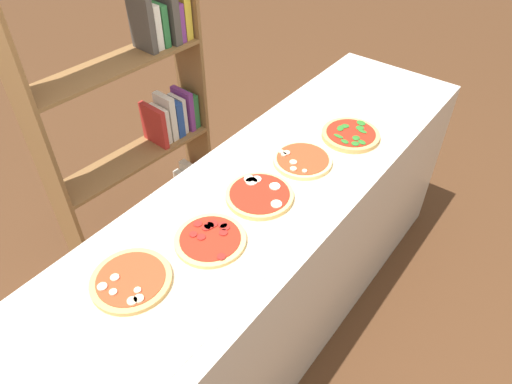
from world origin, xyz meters
name	(u,v)px	position (x,y,z in m)	size (l,w,h in m)	color
ground_plane	(256,331)	(0.00, 0.00, 0.00)	(12.00, 12.00, 0.00)	#4C2D19
counter	(256,274)	(0.00, 0.00, 0.46)	(2.56, 0.63, 0.91)	beige
parchment_paper	(256,196)	(0.00, 0.00, 0.92)	(2.35, 0.51, 0.00)	beige
pizza_mushroom_0	(131,280)	(-0.55, 0.06, 0.93)	(0.25, 0.25, 0.03)	tan
pizza_pepperoni_1	(210,239)	(-0.27, -0.02, 0.93)	(0.24, 0.24, 0.02)	#DBB26B
pizza_mozzarella_2	(260,195)	(0.00, -0.02, 0.93)	(0.25, 0.25, 0.03)	#DBB26B
pizza_mushroom_3	(302,160)	(0.27, -0.03, 0.93)	(0.24, 0.24, 0.03)	#E5C17F
pizza_spinach_4	(351,135)	(0.55, -0.09, 0.93)	(0.25, 0.25, 0.03)	tan
bookshelf	(145,108)	(0.30, 0.96, 0.79)	(0.93, 0.28, 1.62)	brown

